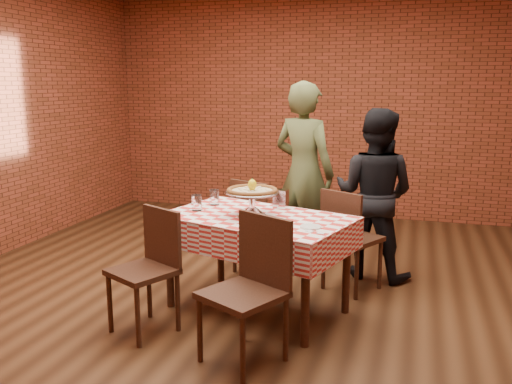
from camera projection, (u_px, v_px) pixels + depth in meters
ground at (245, 294)px, 4.57m from camera, size 6.00×6.00×0.00m
back_wall at (315, 106)px, 7.10m from camera, size 5.50×0.00×5.50m
table at (257, 264)px, 4.20m from camera, size 1.55×1.18×0.75m
tablecloth at (257, 231)px, 4.14m from camera, size 1.59×1.23×0.24m
pizza_stand at (252, 204)px, 4.10m from camera, size 0.44×0.44×0.19m
pizza at (252, 191)px, 4.08m from camera, size 0.41×0.41×0.03m
lemon at (252, 185)px, 4.07m from camera, size 0.07×0.07×0.09m
water_glass_left at (197, 203)px, 4.28m from camera, size 0.10×0.10×0.13m
water_glass_right at (214, 197)px, 4.48m from camera, size 0.10×0.10×0.13m
side_plate at (311, 227)px, 3.79m from camera, size 0.19×0.19×0.01m
sweetener_packet_a at (310, 231)px, 3.69m from camera, size 0.06×0.05×0.00m
sweetener_packet_b at (321, 233)px, 3.64m from camera, size 0.05×0.04×0.00m
condiment_caddy at (281, 199)px, 4.36m from camera, size 0.12×0.10×0.15m
chair_near_left at (143, 273)px, 3.81m from camera, size 0.54×0.54×0.88m
chair_near_right at (243, 293)px, 3.39m from camera, size 0.60×0.60×0.93m
chair_far_left at (261, 225)px, 5.04m from camera, size 0.53×0.53×0.89m
chair_far_right at (353, 240)px, 4.61m from camera, size 0.55×0.55×0.88m
diner_olive at (304, 173)px, 5.29m from camera, size 0.75×0.62×1.77m
diner_black at (374, 194)px, 4.87m from camera, size 0.87×0.75×1.54m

